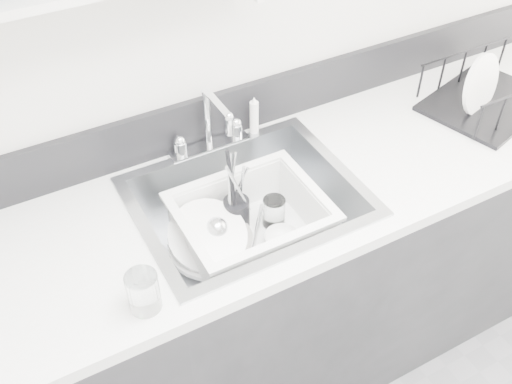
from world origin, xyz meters
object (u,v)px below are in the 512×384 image
counter_run (249,296)px  sink (248,219)px  wash_tub (251,225)px  dish_rack (491,86)px

counter_run → sink: sink is taller
wash_tub → counter_run: bearing=79.6°
dish_rack → sink: bearing=165.4°
counter_run → wash_tub: (-0.01, -0.03, 0.37)m
sink → dish_rack: (0.94, 0.02, 0.16)m
counter_run → sink: bearing=0.0°
wash_tub → dish_rack: 0.96m
wash_tub → sink: bearing=79.6°
wash_tub → dish_rack: dish_rack is taller
sink → wash_tub: size_ratio=1.52×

